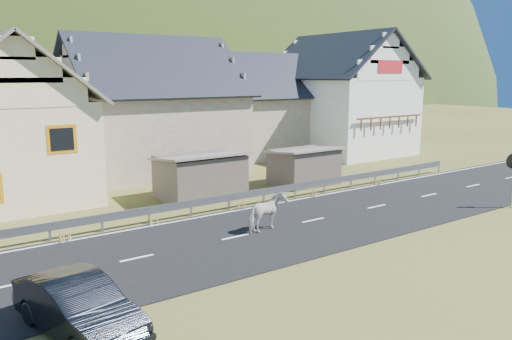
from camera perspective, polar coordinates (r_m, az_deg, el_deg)
ground at (r=21.85m, az=6.55°, el=-5.81°), size 160.00×160.00×0.00m
road at (r=21.85m, az=6.55°, el=-5.76°), size 60.00×7.00×0.04m
lane_markings at (r=21.84m, az=6.55°, el=-5.70°), size 60.00×6.60×0.01m
guardrail at (r=24.49m, az=0.90°, el=-2.56°), size 28.10×0.09×0.75m
shed_left at (r=25.68m, az=-6.41°, el=-0.77°), size 4.30×3.30×2.40m
shed_right at (r=28.91m, az=5.48°, el=0.35°), size 3.80×2.90×2.20m
house_cream at (r=28.01m, az=-26.82°, el=5.83°), size 7.80×9.80×8.30m
house_stone_a at (r=33.32m, az=-12.04°, el=7.84°), size 10.80×9.80×8.90m
house_stone_b at (r=39.95m, az=0.29°, el=7.96°), size 9.80×8.80×8.10m
house_white at (r=41.43m, az=9.62°, el=9.06°), size 8.80×10.80×9.70m
horse at (r=20.11m, az=1.28°, el=-4.87°), size 1.22×1.93×1.51m
car at (r=13.24m, az=-19.64°, el=-14.52°), size 2.38×4.51×1.41m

